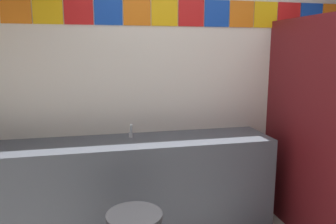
{
  "coord_description": "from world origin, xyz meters",
  "views": [
    {
      "loc": [
        -1.06,
        -1.63,
        1.67
      ],
      "look_at": [
        -0.49,
        0.88,
        1.19
      ],
      "focal_mm": 35.41,
      "sensor_mm": 36.0,
      "label": 1
    }
  ],
  "objects": [
    {
      "name": "wall_back",
      "position": [
        -0.0,
        1.52,
        1.26
      ],
      "size": [
        4.12,
        0.09,
        2.51
      ],
      "color": "silver",
      "rests_on": "ground_plane"
    },
    {
      "name": "vanity_counter",
      "position": [
        -0.74,
        1.21,
        0.45
      ],
      "size": [
        2.53,
        0.56,
        0.88
      ],
      "color": "#4C515B",
      "rests_on": "ground_plane"
    },
    {
      "name": "faucet_center",
      "position": [
        -0.74,
        1.29,
        0.94
      ],
      "size": [
        0.04,
        0.1,
        0.14
      ],
      "color": "silver",
      "rests_on": "vanity_counter"
    },
    {
      "name": "toilet",
      "position": [
        1.2,
        1.03,
        0.3
      ],
      "size": [
        0.39,
        0.49,
        0.74
      ],
      "color": "white",
      "rests_on": "ground_plane"
    }
  ]
}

